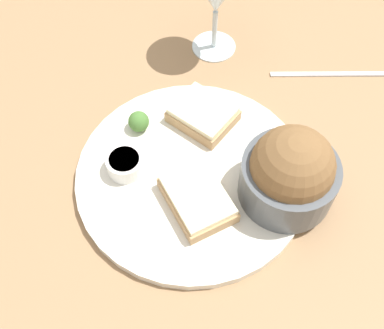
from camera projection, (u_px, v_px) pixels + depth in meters
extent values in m
plane|color=#93704C|center=(192.00, 178.00, 0.65)|extent=(4.00, 4.00, 0.00)
cylinder|color=silver|center=(192.00, 175.00, 0.64)|extent=(0.31, 0.31, 0.01)
cylinder|color=#4C5156|center=(288.00, 180.00, 0.59)|extent=(0.12, 0.12, 0.06)
sphere|color=brown|center=(292.00, 167.00, 0.57)|extent=(0.10, 0.10, 0.10)
cylinder|color=white|center=(125.00, 164.00, 0.63)|extent=(0.05, 0.05, 0.03)
cylinder|color=#D14C38|center=(124.00, 160.00, 0.62)|extent=(0.04, 0.04, 0.01)
cube|color=tan|center=(197.00, 200.00, 0.60)|extent=(0.10, 0.08, 0.02)
cube|color=beige|center=(198.00, 195.00, 0.59)|extent=(0.10, 0.07, 0.01)
cube|color=tan|center=(203.00, 116.00, 0.67)|extent=(0.11, 0.10, 0.02)
cube|color=beige|center=(203.00, 110.00, 0.66)|extent=(0.10, 0.10, 0.01)
cylinder|color=silver|center=(214.00, 46.00, 0.78)|extent=(0.07, 0.07, 0.01)
cylinder|color=silver|center=(215.00, 29.00, 0.75)|extent=(0.01, 0.01, 0.07)
sphere|color=#477533|center=(139.00, 121.00, 0.66)|extent=(0.03, 0.03, 0.03)
cube|color=silver|center=(330.00, 73.00, 0.74)|extent=(0.07, 0.17, 0.01)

